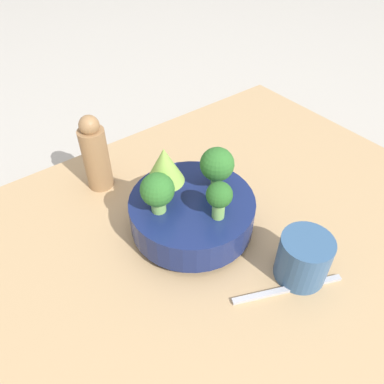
{
  "coord_description": "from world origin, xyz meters",
  "views": [
    {
      "loc": [
        -0.33,
        -0.35,
        0.58
      ],
      "look_at": [
        -0.03,
        0.04,
        0.13
      ],
      "focal_mm": 35.0,
      "sensor_mm": 36.0,
      "label": 1
    }
  ],
  "objects_px": {
    "cup": "(303,258)",
    "fork": "(288,289)",
    "bowl": "(192,213)",
    "pepper_mill": "(95,155)"
  },
  "relations": [
    {
      "from": "cup",
      "to": "fork",
      "type": "xyz_separation_m",
      "value": [
        -0.04,
        -0.01,
        -0.04
      ]
    },
    {
      "from": "bowl",
      "to": "fork",
      "type": "relative_size",
      "value": 1.27
    },
    {
      "from": "cup",
      "to": "fork",
      "type": "distance_m",
      "value": 0.06
    },
    {
      "from": "cup",
      "to": "pepper_mill",
      "type": "height_order",
      "value": "pepper_mill"
    },
    {
      "from": "pepper_mill",
      "to": "fork",
      "type": "distance_m",
      "value": 0.46
    },
    {
      "from": "fork",
      "to": "pepper_mill",
      "type": "bearing_deg",
      "value": 105.54
    },
    {
      "from": "pepper_mill",
      "to": "fork",
      "type": "xyz_separation_m",
      "value": [
        0.12,
        -0.43,
        -0.08
      ]
    },
    {
      "from": "bowl",
      "to": "pepper_mill",
      "type": "xyz_separation_m",
      "value": [
        -0.08,
        0.22,
        0.04
      ]
    },
    {
      "from": "bowl",
      "to": "cup",
      "type": "height_order",
      "value": "cup"
    },
    {
      "from": "cup",
      "to": "fork",
      "type": "bearing_deg",
      "value": -164.82
    }
  ]
}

